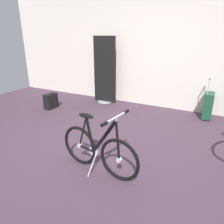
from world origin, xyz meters
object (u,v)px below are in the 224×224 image
Objects in this scene: folding_bike_foreground at (98,149)px; rolling_suitcase at (208,105)px; backpack_on_floor at (51,101)px; floor_banner_stand at (105,74)px.

rolling_suitcase is at bearing 68.11° from folding_bike_foreground.
rolling_suitcase is 3.49m from backpack_on_floor.
floor_banner_stand reaches higher than rolling_suitcase.
folding_bike_foreground is 2.78m from backpack_on_floor.
rolling_suitcase is at bearing -0.16° from floor_banner_stand.
rolling_suitcase reaches higher than folding_bike_foreground.
floor_banner_stand is 1.47m from backpack_on_floor.
folding_bike_foreground reaches higher than backpack_on_floor.
folding_bike_foreground is 1.39× the size of rolling_suitcase.
backpack_on_floor is at bearing 145.36° from folding_bike_foreground.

